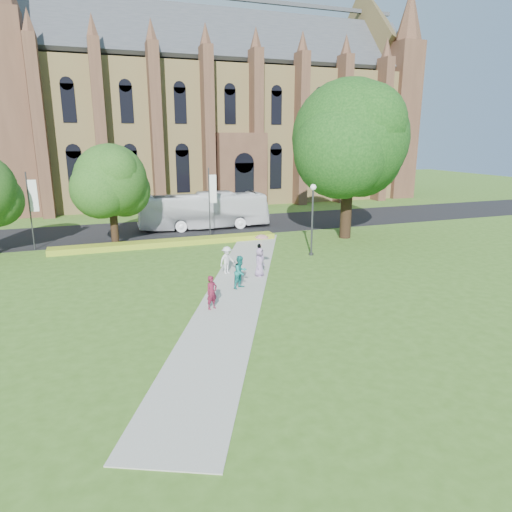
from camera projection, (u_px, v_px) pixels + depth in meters
name	position (u px, v px, depth m)	size (l,w,h in m)	color
ground	(242.00, 294.00, 25.50)	(160.00, 160.00, 0.00)	#3D621D
road	(178.00, 228.00, 43.71)	(160.00, 10.00, 0.02)	black
footpath	(237.00, 288.00, 26.40)	(3.20, 30.00, 0.04)	#B2B2A8
flower_hedge	(168.00, 243.00, 36.81)	(18.00, 1.40, 0.45)	gold
cathedral	(221.00, 103.00, 61.66)	(52.60, 18.25, 28.00)	brown
streetlamp	(312.00, 211.00, 33.04)	(0.44, 0.44, 5.24)	#38383D
large_tree	(350.00, 139.00, 37.65)	(9.60, 9.60, 13.20)	#332114
street_tree_1	(111.00, 181.00, 35.42)	(5.60, 5.60, 8.05)	#332114
banner_pole_0	(211.00, 198.00, 39.17)	(0.70, 0.10, 6.00)	#38383D
banner_pole_1	(31.00, 207.00, 34.59)	(0.70, 0.10, 6.00)	#38383D
tour_coach	(204.00, 211.00, 43.28)	(2.87, 12.28, 3.42)	white
pedestrian_0	(212.00, 292.00, 22.97)	(0.63, 0.42, 1.74)	maroon
pedestrian_1	(241.00, 272.00, 26.14)	(0.93, 0.73, 1.92)	#187872
pedestrian_2	(227.00, 260.00, 28.96)	(1.14, 0.66, 1.77)	silver
pedestrian_3	(259.00, 256.00, 30.26)	(0.97, 0.40, 1.65)	black
pedestrian_4	(260.00, 262.00, 28.45)	(0.88, 0.57, 1.80)	gray
parasol	(262.00, 242.00, 28.28)	(0.83, 0.83, 0.73)	#DC9BBB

